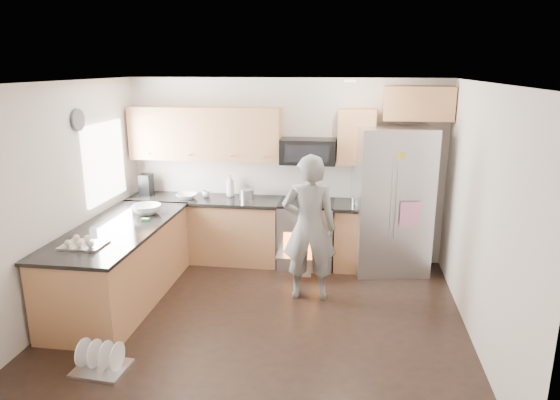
% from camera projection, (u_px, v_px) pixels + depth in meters
% --- Properties ---
extents(ground, '(4.50, 4.50, 0.00)m').
position_uv_depth(ground, '(261.00, 319.00, 5.61)').
color(ground, black).
rests_on(ground, ground).
extents(room_shell, '(4.54, 4.04, 2.62)m').
position_uv_depth(room_shell, '(256.00, 173.00, 5.19)').
color(room_shell, beige).
rests_on(room_shell, ground).
extents(back_cabinet_run, '(4.45, 0.64, 2.50)m').
position_uv_depth(back_cabinet_run, '(242.00, 196.00, 7.11)').
color(back_cabinet_run, '#AC7345').
rests_on(back_cabinet_run, ground).
extents(peninsula, '(0.96, 2.36, 1.04)m').
position_uv_depth(peninsula, '(121.00, 264.00, 5.97)').
color(peninsula, '#AC7345').
rests_on(peninsula, ground).
extents(stove_range, '(0.76, 0.97, 1.79)m').
position_uv_depth(stove_range, '(306.00, 219.00, 7.00)').
color(stove_range, '#B7B7BC').
rests_on(stove_range, ground).
extents(refrigerator, '(1.09, 0.91, 1.99)m').
position_uv_depth(refrigerator, '(391.00, 200.00, 6.77)').
color(refrigerator, '#B7B7BC').
rests_on(refrigerator, ground).
extents(person, '(0.68, 0.47, 1.78)m').
position_uv_depth(person, '(309.00, 228.00, 5.93)').
color(person, gray).
rests_on(person, ground).
extents(dish_rack, '(0.50, 0.41, 0.30)m').
position_uv_depth(dish_rack, '(101.00, 362.00, 4.66)').
color(dish_rack, '#B7B7BC').
rests_on(dish_rack, ground).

